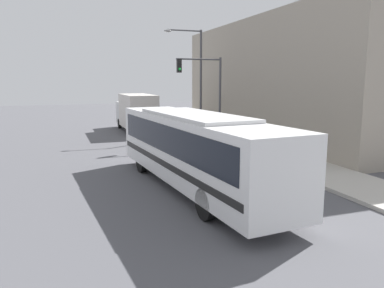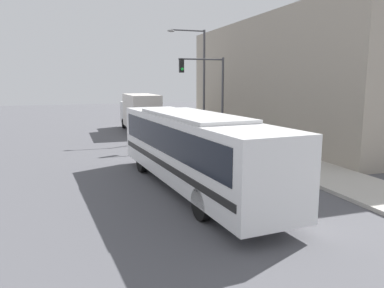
{
  "view_description": "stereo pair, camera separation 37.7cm",
  "coord_description": "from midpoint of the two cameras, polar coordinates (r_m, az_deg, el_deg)",
  "views": [
    {
      "loc": [
        -5.53,
        -12.5,
        4.38
      ],
      "look_at": [
        0.53,
        4.36,
        1.34
      ],
      "focal_mm": 35.0,
      "sensor_mm": 36.0,
      "label": 1
    },
    {
      "loc": [
        -5.17,
        -12.63,
        4.38
      ],
      "look_at": [
        0.53,
        4.36,
        1.34
      ],
      "focal_mm": 35.0,
      "sensor_mm": 36.0,
      "label": 2
    }
  ],
  "objects": [
    {
      "name": "ground_plane",
      "position": [
        14.34,
        3.17,
        -8.17
      ],
      "size": [
        120.0,
        120.0,
        0.0
      ],
      "primitive_type": "plane",
      "color": "#515156"
    },
    {
      "name": "sidewalk",
      "position": [
        34.78,
        -0.43,
        2.52
      ],
      "size": [
        3.15,
        70.0,
        0.15
      ],
      "color": "#B7B2A8",
      "rests_on": "ground_plane"
    },
    {
      "name": "building_facade",
      "position": [
        29.8,
        12.89,
        9.47
      ],
      "size": [
        6.0,
        23.14,
        8.84
      ],
      "color": "#9E9384",
      "rests_on": "ground_plane"
    },
    {
      "name": "city_bus",
      "position": [
        14.98,
        -0.44,
        -0.26
      ],
      "size": [
        3.42,
        11.99,
        3.11
      ],
      "rotation": [
        0.0,
        0.0,
        0.08
      ],
      "color": "white",
      "rests_on": "ground_plane"
    },
    {
      "name": "delivery_truck",
      "position": [
        32.79,
        -8.9,
        4.91
      ],
      "size": [
        2.3,
        7.91,
        3.23
      ],
      "color": "silver",
      "rests_on": "ground_plane"
    },
    {
      "name": "fire_hydrant",
      "position": [
        19.34,
        13.44,
        -2.25
      ],
      "size": [
        0.21,
        0.29,
        0.68
      ],
      "color": "gold",
      "rests_on": "sidewalk"
    },
    {
      "name": "traffic_light_pole",
      "position": [
        26.06,
        1.73,
        9.02
      ],
      "size": [
        3.28,
        0.35,
        5.81
      ],
      "color": "#47474C",
      "rests_on": "sidewalk"
    },
    {
      "name": "parking_meter",
      "position": [
        24.31,
        5.91,
        1.66
      ],
      "size": [
        0.14,
        0.14,
        1.3
      ],
      "color": "#47474C",
      "rests_on": "sidewalk"
    },
    {
      "name": "street_lamp",
      "position": [
        30.08,
        0.29,
        10.76
      ],
      "size": [
        3.08,
        0.28,
        8.13
      ],
      "color": "#47474C",
      "rests_on": "sidewalk"
    },
    {
      "name": "pedestrian_near_corner",
      "position": [
        24.9,
        7.65,
        1.83
      ],
      "size": [
        0.34,
        0.34,
        1.74
      ],
      "color": "#47382D",
      "rests_on": "sidewalk"
    }
  ]
}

